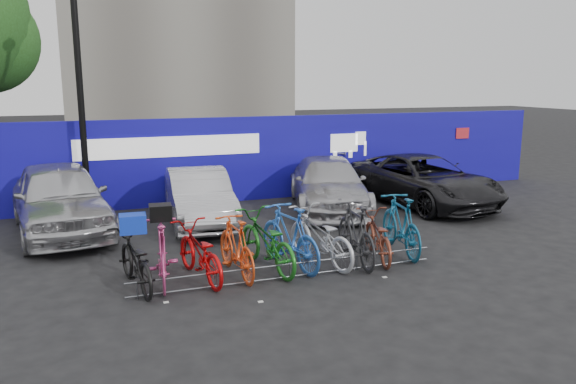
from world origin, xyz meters
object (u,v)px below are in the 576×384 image
car_2 (328,184)px  bike_7 (356,233)px  car_0 (60,198)px  bike_rack (290,270)px  bike_6 (320,237)px  bike_2 (199,253)px  lamppost (80,86)px  car_1 (199,197)px  bike_9 (401,225)px  bike_1 (162,252)px  bike_0 (135,261)px  car_3 (422,180)px  bike_8 (377,236)px  bike_5 (290,236)px  bike_4 (266,242)px  bike_3 (236,247)px

car_2 → bike_7: size_ratio=2.36×
car_0 → bike_rack: bearing=-58.7°
bike_6 → bike_2: bearing=-9.8°
lamppost → bike_2: bearing=-72.6°
car_1 → bike_9: car_1 is taller
car_1 → bike_6: 4.10m
bike_6 → bike_9: (1.77, 0.02, 0.07)m
car_1 → bike_1: bearing=-106.0°
lamppost → car_1: bearing=-32.3°
lamppost → car_2: lamppost is taller
bike_0 → bike_2: 1.08m
lamppost → bike_6: lamppost is taller
car_1 → car_3: 6.25m
car_2 → bike_2: 6.09m
bike_8 → car_3: bearing=-119.0°
bike_rack → bike_0: 2.64m
lamppost → car_0: (-0.61, -1.28, -2.47)m
bike_2 → bike_6: bearing=171.8°
car_1 → car_3: size_ratio=0.80×
car_3 → bike_8: car_3 is taller
bike_2 → bike_5: bike_5 is taller
bike_0 → bike_rack: bearing=159.9°
bike_6 → bike_4: bearing=-12.7°
bike_8 → bike_1: bearing=12.2°
car_1 → bike_7: bearing=-57.2°
bike_rack → bike_1: 2.22m
bike_rack → bike_4: 0.76m
car_0 → bike_0: car_0 is taller
lamppost → bike_rack: (3.20, -6.00, -3.11)m
car_0 → car_1: 3.14m
bike_6 → bike_9: size_ratio=1.02×
bike_2 → bike_4: bearing=174.2°
bike_rack → bike_7: bike_7 is taller
bike_rack → car_0: (-3.81, 4.72, 0.64)m
car_0 → bike_0: (1.23, -4.22, -0.32)m
car_2 → bike_1: (-5.00, -4.19, -0.11)m
bike_6 → bike_0: bearing=-10.1°
bike_rack → lamppost: bearing=118.1°
lamppost → bike_8: lamppost is taller
bike_2 → bike_8: (3.45, -0.07, -0.03)m
bike_1 → bike_2: bearing=-177.5°
lamppost → bike_0: (0.63, -5.50, -2.79)m
bike_1 → bike_7: bike_7 is taller
bike_rack → car_3: size_ratio=1.14×
car_3 → car_0: bearing=171.1°
bike_3 → bike_7: bike_7 is taller
bike_3 → bike_8: size_ratio=1.01×
bike_0 → bike_3: (1.74, -0.01, 0.06)m
car_2 → bike_0: size_ratio=2.50×
bike_4 → bike_2: bearing=-5.1°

